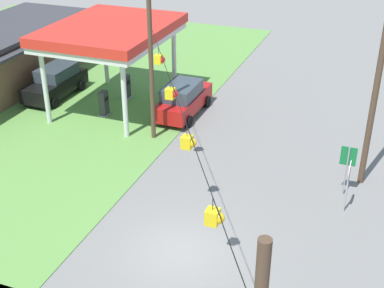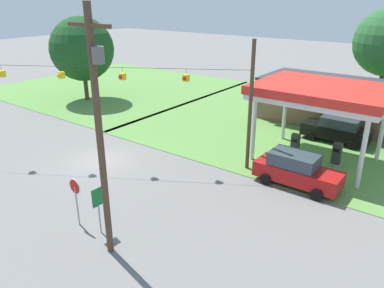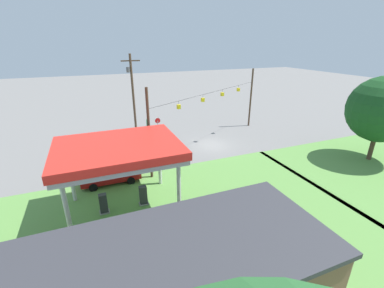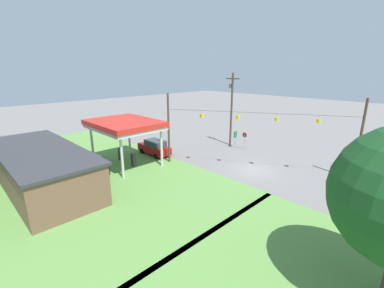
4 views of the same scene
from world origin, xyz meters
name	(u,v)px [view 4 (image 4 of 4)]	position (x,y,z in m)	size (l,w,h in m)	color
ground_plane	(253,170)	(0.00, 0.00, 0.00)	(160.00, 160.00, 0.00)	slate
grass_verge_station_corner	(38,180)	(13.54, 17.89, 0.02)	(36.00, 28.00, 0.04)	#5B8E42
gas_station_canopy	(125,125)	(11.54, 8.95, 4.66)	(8.28, 6.41, 5.18)	silver
gas_station_store	(41,168)	(11.59, 17.87, 1.90)	(15.87, 6.66, 3.76)	brown
fuel_pump_near	(134,161)	(10.11, 8.95, 0.74)	(0.71, 0.56, 1.56)	gray
fuel_pump_far	(121,155)	(12.98, 8.95, 0.74)	(0.71, 0.56, 1.56)	gray
car_at_pumps_front	(155,147)	(11.96, 4.63, 1.02)	(4.99, 2.13, 2.01)	#AD1414
car_at_pumps_rear	(90,165)	(11.64, 13.28, 1.01)	(4.95, 2.15, 1.98)	black
stop_sign_roadside	(245,137)	(5.08, -5.61, 1.81)	(0.80, 0.08, 2.50)	#99999E
route_sign	(235,136)	(6.49, -5.42, 1.71)	(0.10, 0.70, 2.40)	gray
utility_pole_main	(231,106)	(7.89, -6.06, 5.76)	(2.20, 0.44, 10.32)	#4C3828
signal_span_gantry	(256,131)	(0.00, -0.01, 4.48)	(17.28, 10.24, 8.19)	#4C3828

